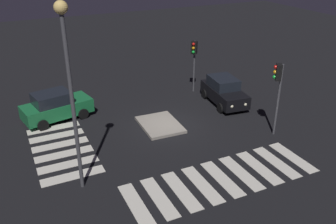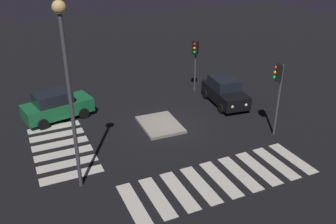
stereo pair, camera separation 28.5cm
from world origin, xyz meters
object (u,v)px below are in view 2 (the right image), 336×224
Objects in this scene: traffic_island at (160,125)px; car_green at (57,106)px; car_black at (225,92)px; traffic_light_north at (278,83)px; traffic_light_west at (195,54)px; street_lamp at (67,71)px.

car_green is (-3.80, -5.77, 0.86)m from traffic_island.
traffic_light_north is at bearing 7.67° from car_black.
traffic_light_west is 8.16m from traffic_light_north.
car_black is 1.12× the size of traffic_light_west.
car_green is at bearing -43.88° from traffic_light_west.
street_lamp reaches higher than traffic_island.
car_green is 0.54× the size of street_lamp.
car_black reaches higher than traffic_island.
traffic_light_north is (3.87, 5.77, 3.30)m from traffic_island.
car_black is at bearing -54.51° from traffic_light_north.
car_black is 13.78m from street_lamp.
traffic_light_west reaches higher than traffic_island.
car_green is at bearing 0.74° from traffic_light_north.
traffic_light_north is at bearing -45.50° from car_green.
car_green is 14.07m from traffic_light_north.
traffic_light_west is at bearing -155.64° from car_black.
car_black is (-1.31, 5.67, 0.85)m from traffic_island.
traffic_light_north reaches higher than traffic_island.
street_lamp is (0.28, -11.76, 2.46)m from traffic_light_north.
street_lamp reaches higher than car_green.
street_lamp is (8.37, -10.73, 2.78)m from traffic_light_west.
traffic_light_west is (-0.41, 10.50, 2.12)m from car_green.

